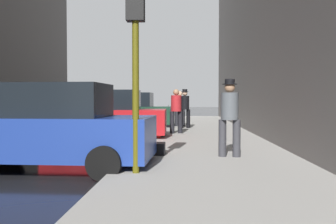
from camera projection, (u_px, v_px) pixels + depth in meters
The scene contains 12 objects.
sidewalk at pixel (210, 154), 9.44m from camera, with size 4.00×40.00×0.15m, color gray.
parked_blue_sedan at pixel (53, 129), 7.71m from camera, with size 4.27×2.19×1.79m.
parked_red_hatchback at pixel (108, 117), 13.20m from camera, with size 4.23×2.13×1.79m.
parked_dark_green_sedan at pixel (130, 112), 18.44m from camera, with size 4.25×2.16×1.79m.
fire_hydrant at pixel (158, 128), 12.64m from camera, with size 0.42×0.22×0.70m.
traffic_light at pixel (136, 26), 6.62m from camera, with size 0.32×0.32×3.60m.
pedestrian_in_tan_coat at pixel (180, 107), 18.24m from camera, with size 0.51×0.43×1.71m.
pedestrian_with_fedora at pixel (185, 106), 17.07m from camera, with size 0.52×0.44×1.78m.
pedestrian_with_beanie at pixel (230, 114), 8.54m from camera, with size 0.52×0.46×1.78m.
pedestrian_in_red_jacket at pixel (176, 109), 14.44m from camera, with size 0.53×0.50×1.71m.
rolling_suitcase at pixel (168, 120), 17.68m from camera, with size 0.42×0.60×1.04m.
duffel_bag at pixel (158, 149), 8.90m from camera, with size 0.32×0.44×0.28m.
Camera 1 is at (5.38, -9.44, 1.47)m, focal length 40.00 mm.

